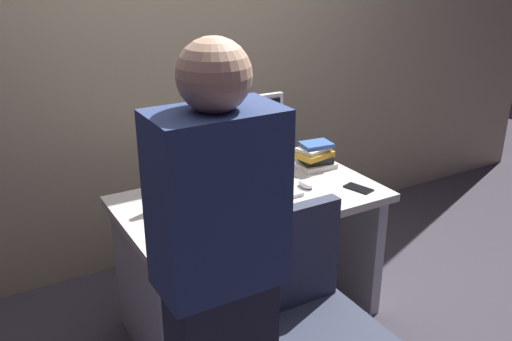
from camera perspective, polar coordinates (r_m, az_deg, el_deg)
ground_plane at (r=3.11m, az=-0.48°, el=-14.83°), size 9.00×9.00×0.00m
wall_back at (r=3.35m, az=-8.70°, el=15.45°), size 6.40×0.10×3.00m
desk at (r=2.85m, az=-0.51°, el=-6.83°), size 1.30×0.72×0.73m
office_chair at (r=2.31m, az=5.69°, el=-16.50°), size 0.52×0.52×0.94m
person_at_desk at (r=1.85m, az=-3.74°, el=-11.56°), size 0.40×0.24×1.64m
monitor at (r=2.78m, az=-2.06°, el=3.43°), size 0.54×0.14×0.46m
keyboard at (r=2.68m, az=0.41°, el=-2.96°), size 0.43×0.14×0.02m
mouse at (r=2.84m, az=5.17°, el=-1.40°), size 0.06×0.10×0.03m
cup_near_keyboard at (r=2.48m, az=-7.81°, el=-4.29°), size 0.08×0.08×0.10m
book_stack at (r=3.08m, az=6.11°, el=1.49°), size 0.22×0.18×0.14m
cell_phone at (r=2.86m, az=10.49°, el=-1.82°), size 0.11×0.16×0.01m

